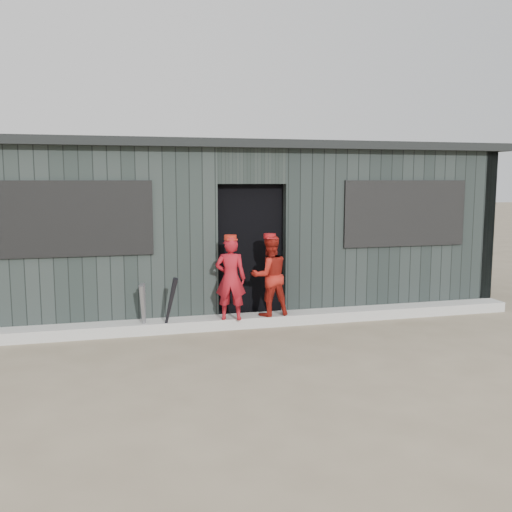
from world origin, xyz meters
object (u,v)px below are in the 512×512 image
object	(u,v)px
bat_left	(143,310)
player_red_right	(269,276)
player_grey_back	(290,281)
player_red_left	(231,278)
dugout	(230,226)
bat_mid	(144,309)
bat_right	(170,306)

from	to	relation	value
bat_left	player_red_right	world-z (taller)	player_red_right
bat_left	player_grey_back	world-z (taller)	player_grey_back
player_red_left	dugout	world-z (taller)	dugout
player_red_right	player_grey_back	xyz separation A→B (m)	(0.46, 0.47, -0.18)
bat_mid	player_grey_back	distance (m)	2.28
bat_mid	player_grey_back	size ratio (longest dim) A/B	0.64
bat_mid	player_red_right	bearing A→B (deg)	0.67
bat_right	player_red_left	xyz separation A→B (m)	(0.84, 0.06, 0.32)
bat_mid	bat_right	bearing A→B (deg)	-24.06
bat_right	player_red_right	xyz separation A→B (m)	(1.42, 0.17, 0.32)
bat_left	player_red_right	xyz separation A→B (m)	(1.77, 0.09, 0.37)
bat_left	dugout	world-z (taller)	dugout
bat_left	player_red_left	world-z (taller)	player_red_left
player_red_left	dugout	xyz separation A→B (m)	(0.39, 1.84, 0.57)
bat_mid	player_red_left	world-z (taller)	player_red_left
bat_mid	player_red_right	distance (m)	1.79
player_grey_back	dugout	size ratio (longest dim) A/B	0.13
player_red_right	dugout	distance (m)	1.84
player_red_left	player_grey_back	world-z (taller)	player_red_left
bat_right	player_red_left	size ratio (longest dim) A/B	0.73
bat_right	player_grey_back	bearing A→B (deg)	18.80
bat_mid	player_grey_back	bearing A→B (deg)	12.56
player_red_left	player_grey_back	bearing A→B (deg)	-133.60
bat_mid	dugout	size ratio (longest dim) A/B	0.08
bat_right	player_red_right	bearing A→B (deg)	6.75
dugout	player_red_left	bearing A→B (deg)	-102.11
bat_left	player_grey_back	distance (m)	2.31
bat_left	dugout	distance (m)	2.59
player_red_left	player_red_right	world-z (taller)	player_red_left
player_red_left	player_grey_back	xyz separation A→B (m)	(1.04, 0.58, -0.18)
bat_left	bat_right	xyz separation A→B (m)	(0.35, -0.08, 0.05)
player_red_left	player_red_right	distance (m)	0.59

